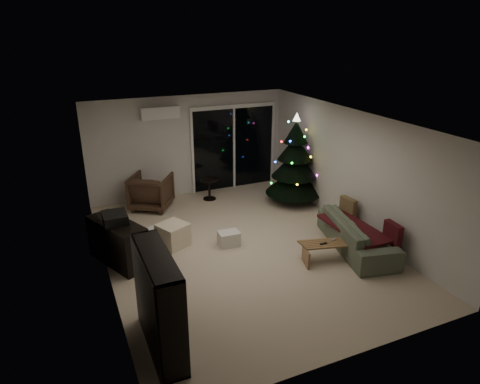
# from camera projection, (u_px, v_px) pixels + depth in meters

# --- Properties ---
(room) EXTENTS (6.50, 7.51, 2.60)m
(room) POSITION_uv_depth(u_px,v_px,m) (233.00, 173.00, 9.39)
(room) COLOR beige
(room) RESTS_ON ground
(bookshelf) EXTENTS (0.87, 1.43, 1.40)m
(bookshelf) POSITION_uv_depth(u_px,v_px,m) (146.00, 306.00, 5.46)
(bookshelf) COLOR black
(bookshelf) RESTS_ON floor
(media_cabinet) EXTENTS (0.95, 1.36, 0.80)m
(media_cabinet) POSITION_uv_depth(u_px,v_px,m) (118.00, 242.00, 7.69)
(media_cabinet) COLOR black
(media_cabinet) RESTS_ON floor
(stereo) EXTENTS (0.40, 0.48, 0.17)m
(stereo) POSITION_uv_depth(u_px,v_px,m) (115.00, 218.00, 7.52)
(stereo) COLOR black
(stereo) RESTS_ON media_cabinet
(armchair) EXTENTS (1.22, 1.23, 0.82)m
(armchair) POSITION_uv_depth(u_px,v_px,m) (151.00, 192.00, 10.02)
(armchair) COLOR #433120
(armchair) RESTS_ON floor
(ottoman) EXTENTS (0.68, 0.68, 0.46)m
(ottoman) POSITION_uv_depth(u_px,v_px,m) (173.00, 235.00, 8.34)
(ottoman) COLOR beige
(ottoman) RESTS_ON floor
(cardboard_box_a) EXTENTS (0.48, 0.42, 0.28)m
(cardboard_box_a) POSITION_uv_depth(u_px,v_px,m) (155.00, 235.00, 8.52)
(cardboard_box_a) COLOR white
(cardboard_box_a) RESTS_ON floor
(cardboard_box_b) EXTENTS (0.42, 0.33, 0.28)m
(cardboard_box_b) POSITION_uv_depth(u_px,v_px,m) (229.00, 238.00, 8.39)
(cardboard_box_b) COLOR white
(cardboard_box_b) RESTS_ON floor
(side_table) EXTENTS (0.47, 0.47, 0.53)m
(side_table) POSITION_uv_depth(u_px,v_px,m) (209.00, 189.00, 10.58)
(side_table) COLOR black
(side_table) RESTS_ON floor
(floor_lamp) EXTENTS (0.28, 0.28, 1.73)m
(floor_lamp) POSITION_uv_depth(u_px,v_px,m) (153.00, 163.00, 10.59)
(floor_lamp) COLOR black
(floor_lamp) RESTS_ON floor
(sofa) EXTENTS (1.28, 2.23, 0.61)m
(sofa) POSITION_uv_depth(u_px,v_px,m) (357.00, 233.00, 8.23)
(sofa) COLOR #4C5B41
(sofa) RESTS_ON floor
(sofa_throw) EXTENTS (0.66, 1.52, 0.05)m
(sofa_throw) POSITION_uv_depth(u_px,v_px,m) (354.00, 228.00, 8.14)
(sofa_throw) COLOR #4C1219
(sofa_throw) RESTS_ON sofa
(cushion_a) EXTENTS (0.16, 0.41, 0.40)m
(cushion_a) POSITION_uv_depth(u_px,v_px,m) (348.00, 207.00, 8.78)
(cushion_a) COLOR brown
(cushion_a) RESTS_ON sofa
(cushion_b) EXTENTS (0.15, 0.41, 0.40)m
(cushion_b) POSITION_uv_depth(u_px,v_px,m) (393.00, 234.00, 7.67)
(cushion_b) COLOR #4C1219
(cushion_b) RESTS_ON sofa
(coffee_table) EXTENTS (1.14, 0.64, 0.34)m
(coffee_table) POSITION_uv_depth(u_px,v_px,m) (330.00, 251.00, 7.87)
(coffee_table) COLOR #896141
(coffee_table) RESTS_ON floor
(remote_a) EXTENTS (0.13, 0.04, 0.02)m
(remote_a) POSITION_uv_depth(u_px,v_px,m) (324.00, 244.00, 7.75)
(remote_a) COLOR black
(remote_a) RESTS_ON coffee_table
(remote_b) EXTENTS (0.13, 0.08, 0.02)m
(remote_b) POSITION_uv_depth(u_px,v_px,m) (333.00, 240.00, 7.89)
(remote_b) COLOR slate
(remote_b) RESTS_ON coffee_table
(christmas_tree) EXTENTS (1.76, 1.76, 2.19)m
(christmas_tree) POSITION_uv_depth(u_px,v_px,m) (295.00, 159.00, 10.11)
(christmas_tree) COLOR black
(christmas_tree) RESTS_ON floor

